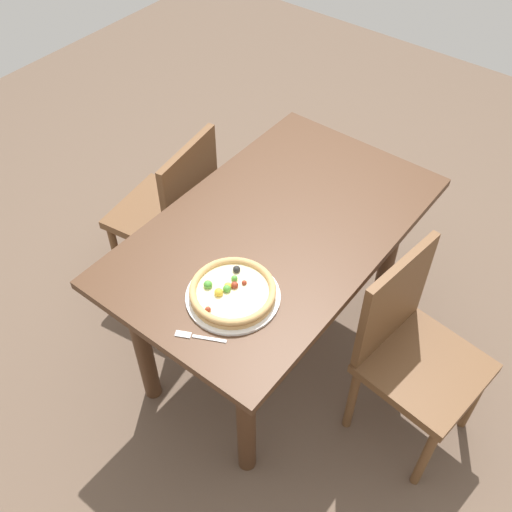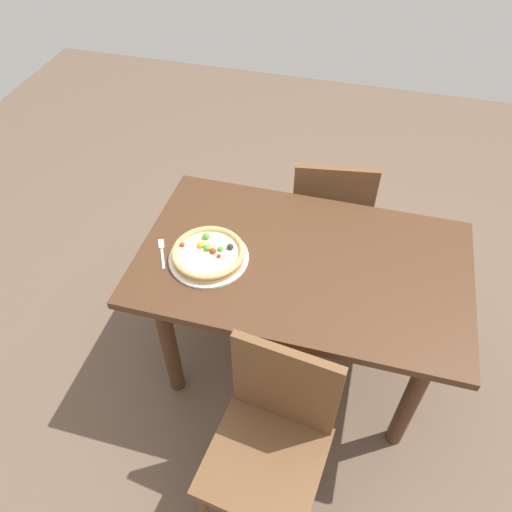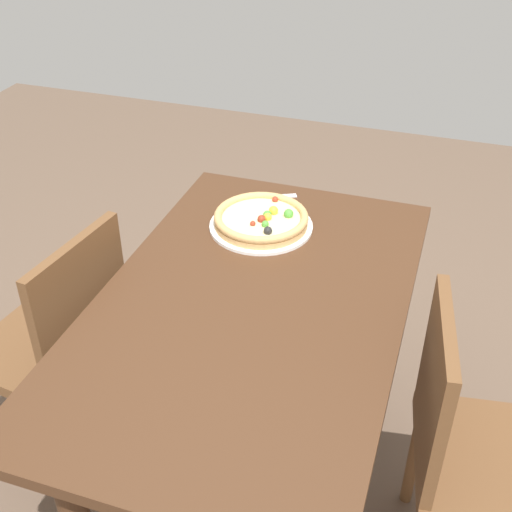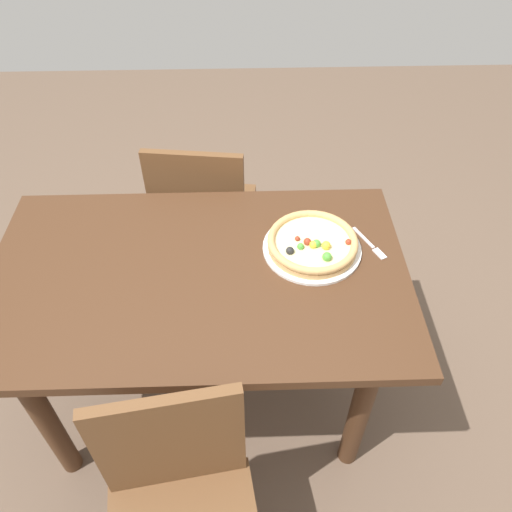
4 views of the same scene
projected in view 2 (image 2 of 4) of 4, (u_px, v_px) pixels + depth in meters
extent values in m
plane|color=brown|center=(293.00, 363.00, 2.49)|extent=(6.00, 6.00, 0.00)
cube|color=#472B19|center=(303.00, 263.00, 1.95)|extent=(1.30, 0.79, 0.03)
cylinder|color=#472B19|center=(169.00, 342.00, 2.15)|extent=(0.07, 0.07, 0.73)
cylinder|color=#472B19|center=(411.00, 399.00, 1.96)|extent=(0.07, 0.07, 0.73)
cylinder|color=#472B19|center=(207.00, 258.00, 2.49)|extent=(0.07, 0.07, 0.73)
cylinder|color=#472B19|center=(416.00, 300.00, 2.31)|extent=(0.07, 0.07, 0.73)
cylinder|color=brown|center=(204.00, 510.00, 1.83)|extent=(0.04, 0.04, 0.40)
cylinder|color=brown|center=(319.00, 459.00, 1.96)|extent=(0.04, 0.04, 0.40)
cylinder|color=brown|center=(241.00, 428.00, 2.05)|extent=(0.04, 0.04, 0.40)
cube|color=brown|center=(264.00, 462.00, 1.73)|extent=(0.45, 0.45, 0.04)
cube|color=brown|center=(285.00, 385.00, 1.68)|extent=(0.38, 0.08, 0.42)
cylinder|color=brown|center=(295.00, 222.00, 2.92)|extent=(0.04, 0.04, 0.40)
cylinder|color=brown|center=(353.00, 226.00, 2.89)|extent=(0.04, 0.04, 0.40)
cylinder|color=brown|center=(292.00, 264.00, 2.69)|extent=(0.04, 0.04, 0.40)
cylinder|color=brown|center=(355.00, 269.00, 2.66)|extent=(0.04, 0.04, 0.40)
cube|color=brown|center=(328.00, 215.00, 2.63)|extent=(0.46, 0.46, 0.04)
cube|color=brown|center=(333.00, 205.00, 2.33)|extent=(0.38, 0.09, 0.42)
cylinder|color=white|center=(209.00, 258.00, 1.94)|extent=(0.32, 0.32, 0.01)
cylinder|color=tan|center=(209.00, 255.00, 1.93)|extent=(0.28, 0.28, 0.02)
cylinder|color=beige|center=(208.00, 253.00, 1.92)|extent=(0.25, 0.25, 0.01)
torus|color=tan|center=(208.00, 252.00, 1.92)|extent=(0.29, 0.29, 0.02)
sphere|color=gold|center=(210.00, 248.00, 1.93)|extent=(0.03, 0.03, 0.03)
sphere|color=maroon|center=(213.00, 251.00, 1.92)|extent=(0.02, 0.02, 0.02)
sphere|color=#4C9E38|center=(207.00, 248.00, 1.93)|extent=(0.03, 0.03, 0.03)
sphere|color=#262626|center=(230.00, 247.00, 1.93)|extent=(0.03, 0.03, 0.03)
sphere|color=gold|center=(201.00, 245.00, 1.94)|extent=(0.03, 0.03, 0.03)
sphere|color=#4C9E38|center=(206.00, 236.00, 1.97)|extent=(0.03, 0.03, 0.03)
sphere|color=#4C9E38|center=(220.00, 249.00, 1.93)|extent=(0.02, 0.02, 0.02)
sphere|color=maroon|center=(219.00, 256.00, 1.90)|extent=(0.02, 0.02, 0.02)
sphere|color=maroon|center=(182.00, 245.00, 1.94)|extent=(0.02, 0.02, 0.02)
cube|color=silver|center=(163.00, 259.00, 1.94)|extent=(0.06, 0.10, 0.00)
cube|color=silver|center=(161.00, 244.00, 2.00)|extent=(0.04, 0.05, 0.00)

